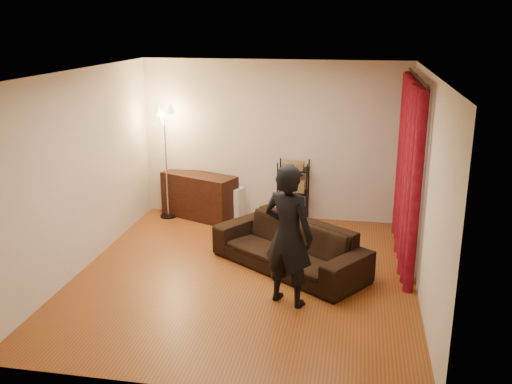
% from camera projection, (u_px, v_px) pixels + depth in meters
% --- Properties ---
extents(floor, '(5.00, 5.00, 0.00)m').
position_uv_depth(floor, '(245.00, 276.00, 7.68)').
color(floor, brown).
rests_on(floor, ground).
extents(ceiling, '(5.00, 5.00, 0.00)m').
position_uv_depth(ceiling, '(243.00, 72.00, 6.90)').
color(ceiling, white).
rests_on(ceiling, ground).
extents(wall_back, '(5.00, 0.00, 5.00)m').
position_uv_depth(wall_back, '(273.00, 141.00, 9.65)').
color(wall_back, beige).
rests_on(wall_back, ground).
extents(wall_front, '(5.00, 0.00, 5.00)m').
position_uv_depth(wall_front, '(187.00, 255.00, 4.94)').
color(wall_front, beige).
rests_on(wall_front, ground).
extents(wall_left, '(0.00, 5.00, 5.00)m').
position_uv_depth(wall_left, '(81.00, 172.00, 7.68)').
color(wall_left, beige).
rests_on(wall_left, ground).
extents(wall_right, '(0.00, 5.00, 5.00)m').
position_uv_depth(wall_right, '(426.00, 188.00, 6.91)').
color(wall_right, beige).
rests_on(wall_right, ground).
extents(curtain_rod, '(0.04, 2.65, 0.04)m').
position_uv_depth(curtain_rod, '(417.00, 77.00, 7.63)').
color(curtain_rod, black).
rests_on(curtain_rod, wall_right).
extents(curtain, '(0.22, 2.65, 2.55)m').
position_uv_depth(curtain, '(408.00, 171.00, 8.01)').
color(curtain, maroon).
rests_on(curtain, ground).
extents(sofa, '(2.34, 2.00, 0.65)m').
position_uv_depth(sofa, '(289.00, 246.00, 7.83)').
color(sofa, black).
rests_on(sofa, ground).
extents(person, '(0.74, 0.62, 1.74)m').
position_uv_depth(person, '(288.00, 236.00, 6.72)').
color(person, black).
rests_on(person, ground).
extents(media_cabinet, '(1.41, 0.96, 0.77)m').
position_uv_depth(media_cabinet, '(199.00, 196.00, 9.88)').
color(media_cabinet, black).
rests_on(media_cabinet, ground).
extents(storage_boxes, '(0.41, 0.36, 0.58)m').
position_uv_depth(storage_boxes, '(233.00, 203.00, 9.79)').
color(storage_boxes, silver).
rests_on(storage_boxes, ground).
extents(wire_shelf, '(0.55, 0.44, 1.07)m').
position_uv_depth(wire_shelf, '(293.00, 192.00, 9.61)').
color(wire_shelf, black).
rests_on(wire_shelf, ground).
extents(floor_lamp, '(0.40, 0.40, 1.93)m').
position_uv_depth(floor_lamp, '(166.00, 163.00, 9.73)').
color(floor_lamp, silver).
rests_on(floor_lamp, ground).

